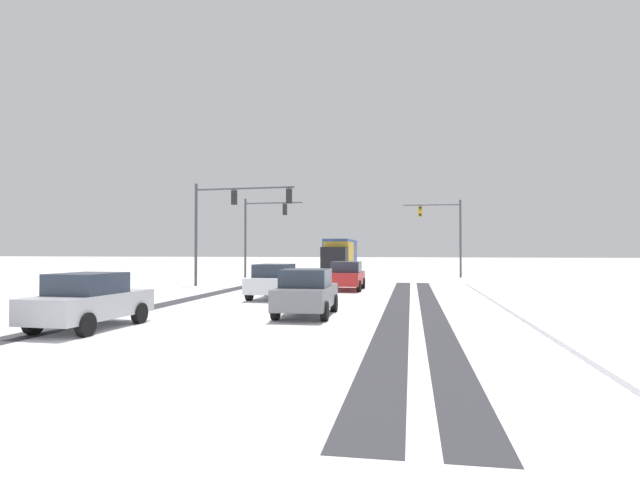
% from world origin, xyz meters
% --- Properties ---
extents(ground_plane, '(300.00, 300.00, 0.00)m').
position_xyz_m(ground_plane, '(0.00, 0.00, 0.00)').
color(ground_plane, white).
extents(wheel_track_left_lane, '(0.82, 30.88, 0.01)m').
position_xyz_m(wheel_track_left_lane, '(5.45, 14.04, 0.00)').
color(wheel_track_left_lane, '#38383D').
rests_on(wheel_track_left_lane, ground).
extents(wheel_track_right_lane, '(0.94, 30.88, 0.01)m').
position_xyz_m(wheel_track_right_lane, '(4.16, 14.04, 0.00)').
color(wheel_track_right_lane, '#38383D').
rests_on(wheel_track_right_lane, ground).
extents(wheel_track_center, '(0.99, 30.88, 0.01)m').
position_xyz_m(wheel_track_center, '(-5.47, 14.04, 0.00)').
color(wheel_track_center, '#38383D').
rests_on(wheel_track_center, ground).
extents(sidewalk_kerb_right, '(4.00, 30.88, 0.12)m').
position_xyz_m(sidewalk_kerb_right, '(10.19, 12.63, 0.06)').
color(sidewalk_kerb_right, white).
rests_on(sidewalk_kerb_right, ground).
extents(traffic_signal_far_right, '(4.85, 0.48, 6.50)m').
position_xyz_m(traffic_signal_far_right, '(7.52, 38.01, 4.35)').
color(traffic_signal_far_right, '#47474C').
rests_on(traffic_signal_far_right, ground).
extents(traffic_signal_near_left, '(6.60, 0.66, 6.50)m').
position_xyz_m(traffic_signal_near_left, '(-6.50, 23.92, 4.67)').
color(traffic_signal_near_left, '#47474C').
rests_on(traffic_signal_near_left, ground).
extents(traffic_signal_far_left, '(4.95, 0.41, 6.50)m').
position_xyz_m(traffic_signal_far_left, '(-7.49, 34.01, 4.36)').
color(traffic_signal_far_left, '#47474C').
rests_on(traffic_signal_far_left, ground).
extents(car_red_lead, '(1.85, 4.11, 1.62)m').
position_xyz_m(car_red_lead, '(1.08, 22.25, 0.82)').
color(car_red_lead, red).
rests_on(car_red_lead, ground).
extents(car_white_second, '(1.98, 4.17, 1.62)m').
position_xyz_m(car_white_second, '(-1.63, 16.60, 0.82)').
color(car_white_second, silver).
rests_on(car_white_second, ground).
extents(car_grey_third, '(1.92, 4.14, 1.62)m').
position_xyz_m(car_grey_third, '(1.11, 10.58, 0.82)').
color(car_grey_third, slate).
rests_on(car_grey_third, ground).
extents(car_silver_fourth, '(1.99, 4.18, 1.62)m').
position_xyz_m(car_silver_fourth, '(-4.49, 6.57, 0.82)').
color(car_silver_fourth, '#B7BABF').
rests_on(car_silver_fourth, ground).
extents(bus_oncoming, '(2.80, 11.04, 3.38)m').
position_xyz_m(bus_oncoming, '(-2.82, 49.08, 1.99)').
color(bus_oncoming, '#284793').
rests_on(bus_oncoming, ground).
extents(box_truck_delivery, '(2.42, 7.44, 3.02)m').
position_xyz_m(box_truck_delivery, '(-1.82, 39.50, 1.63)').
color(box_truck_delivery, black).
rests_on(box_truck_delivery, ground).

